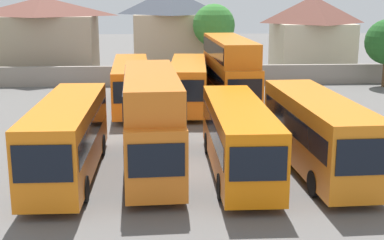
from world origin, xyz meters
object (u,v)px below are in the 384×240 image
object	(u,v)px
bus_1	(68,135)
tree_right_of_lot	(214,26)
bus_2	(151,116)
house_terrace_left	(45,37)
bus_6	(188,82)
house_terrace_right	(312,34)
bus_7	(230,68)
house_terrace_centre	(170,31)
bus_4	(318,129)
bus_5	(131,82)
bus_3	(238,134)

from	to	relation	value
bus_1	tree_right_of_lot	bearing A→B (deg)	161.46
bus_2	house_terrace_left	xyz separation A→B (m)	(-10.92, 30.25, 1.39)
bus_6	house_terrace_right	bearing A→B (deg)	145.78
bus_7	house_terrace_right	xyz separation A→B (m)	(10.97, 17.12, 1.25)
bus_2	house_terrace_right	distance (m)	36.01
house_terrace_centre	house_terrace_right	bearing A→B (deg)	1.31
house_terrace_centre	bus_4	bearing A→B (deg)	-79.04
bus_5	house_terrace_right	distance (m)	25.51
bus_1	bus_3	size ratio (longest dim) A/B	0.99
bus_5	tree_right_of_lot	bearing A→B (deg)	147.45
bus_1	bus_4	world-z (taller)	bus_4
bus_6	bus_4	bearing A→B (deg)	24.17
bus_4	tree_right_of_lot	bearing A→B (deg)	-177.53
bus_1	bus_4	size ratio (longest dim) A/B	0.96
bus_1	house_terrace_centre	bearing A→B (deg)	170.88
bus_1	bus_3	bearing A→B (deg)	90.21
bus_3	bus_2	bearing A→B (deg)	-100.09
bus_3	house_terrace_right	distance (m)	35.07
bus_1	bus_3	distance (m)	7.83
bus_2	house_terrace_left	world-z (taller)	house_terrace_left
bus_2	tree_right_of_lot	bearing A→B (deg)	165.56
bus_4	tree_right_of_lot	world-z (taller)	tree_right_of_lot
bus_5	bus_7	size ratio (longest dim) A/B	0.99
bus_6	tree_right_of_lot	bearing A→B (deg)	170.15
bus_2	bus_3	world-z (taller)	bus_2
house_terrace_left	bus_5	bearing A→B (deg)	-59.93
house_terrace_left	house_terrace_right	xyz separation A→B (m)	(27.52, 1.67, 0.06)
tree_right_of_lot	house_terrace_right	bearing A→B (deg)	24.94
house_terrace_left	house_terrace_right	world-z (taller)	house_terrace_right
bus_1	house_terrace_left	size ratio (longest dim) A/B	1.01
bus_5	bus_7	distance (m)	7.35
bus_1	house_terrace_left	distance (m)	31.82
bus_5	house_terrace_centre	world-z (taller)	house_terrace_centre
house_terrace_right	tree_right_of_lot	distance (m)	12.11
bus_5	house_terrace_left	bearing A→B (deg)	-152.35
bus_6	house_terrace_right	xyz separation A→B (m)	(14.09, 17.89, 2.13)
tree_right_of_lot	bus_2	bearing A→B (deg)	-101.93
tree_right_of_lot	bus_1	bearing A→B (deg)	-109.01
bus_5	bus_7	bearing A→B (deg)	92.06
bus_1	bus_2	xyz separation A→B (m)	(3.82, 0.71, 0.64)
bus_2	bus_3	bearing A→B (deg)	77.01
bus_3	house_terrace_centre	world-z (taller)	house_terrace_centre
bus_3	house_terrace_centre	bearing A→B (deg)	-175.41
house_terrace_left	bus_1	bearing A→B (deg)	-77.07
bus_6	house_terrace_left	xyz separation A→B (m)	(-13.44, 16.22, 2.06)
bus_1	bus_2	bearing A→B (deg)	100.95
bus_6	house_terrace_left	distance (m)	21.16
bus_7	house_terrace_right	bearing A→B (deg)	145.20
house_terrace_centre	bus_5	bearing A→B (deg)	-100.71
bus_4	bus_7	size ratio (longest dim) A/B	0.95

